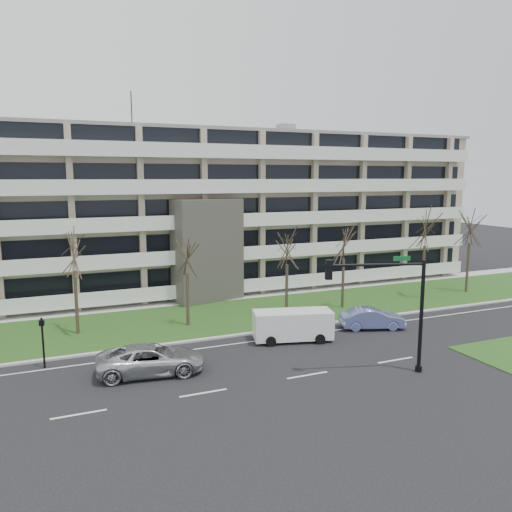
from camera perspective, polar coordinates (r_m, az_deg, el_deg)
name	(u,v)px	position (r m, az deg, el deg)	size (l,w,h in m)	color
ground	(307,375)	(28.60, 5.88, -13.40)	(160.00, 160.00, 0.00)	black
grass_verge	(229,315)	(39.86, -3.12, -6.80)	(90.00, 10.00, 0.06)	#29521B
curb	(253,333)	(35.37, -0.38, -8.80)	(90.00, 0.35, 0.12)	#B2B2AD
sidewalk	(208,300)	(44.90, -5.48, -5.00)	(90.00, 2.00, 0.08)	#B2B2AD
lane_edge_line	(261,340)	(34.08, 0.59, -9.60)	(90.00, 0.12, 0.01)	white
apartment_building	(187,210)	(50.24, -7.94, 5.20)	(60.50, 15.10, 18.75)	tan
silver_pickup	(151,359)	(29.01, -11.91, -11.47)	(2.74, 5.94, 1.65)	#B5B7BD
blue_sedan	(372,318)	(37.32, 13.12, -6.97)	(1.61, 4.60, 1.52)	#7C8CD7
white_van	(294,323)	(33.80, 4.32, -7.62)	(5.56, 3.18, 2.03)	white
traffic_signal	(390,298)	(28.41, 15.02, -4.70)	(5.54, 1.90, 6.64)	black
pedestrian_signal	(43,336)	(31.31, -23.20, -8.42)	(0.31, 0.26, 2.98)	black
tree_2	(73,246)	(36.17, -20.18, 1.12)	(4.03, 4.03, 8.05)	#382B21
tree_3	(187,253)	(36.43, -7.94, 0.34)	(3.50, 3.50, 7.00)	#382B21
tree_4	(287,245)	(39.48, 3.58, 1.24)	(3.57, 3.57, 7.15)	#382B21
tree_5	(344,239)	(41.66, 10.04, 1.90)	(3.74, 3.74, 7.49)	#382B21
tree_6	(426,225)	(46.92, 18.83, 3.37)	(4.28, 4.28, 8.56)	#382B21
tree_7	(471,223)	(50.92, 23.31, 3.43)	(4.23, 4.23, 8.46)	#382B21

